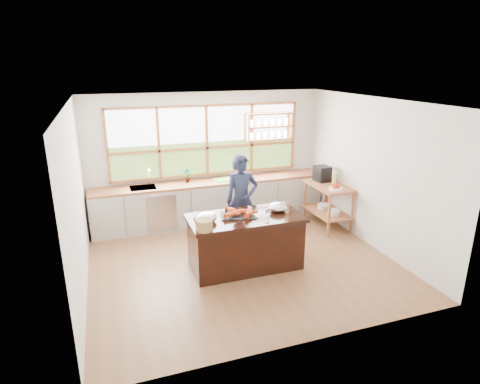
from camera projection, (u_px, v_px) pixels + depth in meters
name	position (u px, v px, depth m)	size (l,w,h in m)	color
ground_plane	(241.00, 261.00, 6.91)	(5.00, 5.00, 0.00)	brown
room_shell	(233.00, 155.00, 6.84)	(5.02, 4.52, 2.71)	silver
back_counter	(211.00, 201.00, 8.51)	(4.90, 0.63, 0.90)	#ACAAA2
right_shelf_unit	(328.00, 199.00, 8.20)	(0.62, 1.10, 0.90)	#98502C
island	(245.00, 242.00, 6.59)	(1.85, 0.90, 0.90)	black
cook	(242.00, 200.00, 7.38)	(0.62, 0.41, 1.70)	#1B2039
potted_plant	(187.00, 175.00, 8.24)	(0.16, 0.11, 0.30)	slate
cutting_board	(224.00, 179.00, 8.46)	(0.40, 0.30, 0.01)	#5EC244
espresso_machine	(322.00, 174.00, 8.33)	(0.28, 0.30, 0.32)	black
wine_bottle	(334.00, 179.00, 7.99)	(0.08, 0.08, 0.30)	#B6B952
fruit_bowl	(336.00, 188.00, 7.78)	(0.26, 0.26, 0.11)	white
slate_board	(238.00, 215.00, 6.48)	(0.55, 0.40, 0.02)	black
lobster_pile	(239.00, 212.00, 6.47)	(0.52, 0.44, 0.08)	red
mixing_bowl_left	(207.00, 217.00, 6.23)	(0.32, 0.32, 0.15)	#B5B7BD
mixing_bowl_right	(278.00, 207.00, 6.66)	(0.32, 0.32, 0.15)	#B5B7BD
wine_glass	(268.00, 213.00, 6.16)	(0.08, 0.08, 0.22)	white
wicker_basket	(204.00, 225.00, 5.90)	(0.26, 0.26, 0.16)	#9E6D41
parchment_roll	(197.00, 217.00, 6.31)	(0.08, 0.08, 0.30)	white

